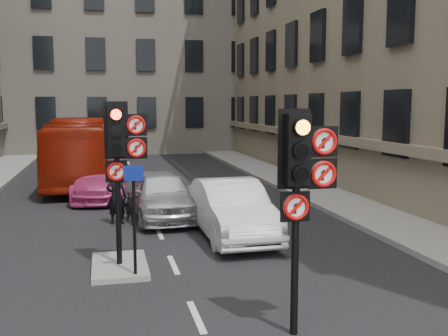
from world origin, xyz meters
name	(u,v)px	position (x,y,z in m)	size (l,w,h in m)	color
pavement_right	(334,196)	(7.20, 12.00, 0.08)	(3.00, 50.00, 0.16)	gray
centre_island	(120,266)	(-1.20, 5.00, 0.06)	(1.20, 2.00, 0.12)	gray
building_far	(118,25)	(0.00, 38.00, 10.00)	(30.00, 14.00, 20.00)	#6C645B
signal_near	(302,173)	(1.49, 0.99, 2.58)	(0.91, 0.40, 3.58)	black
signal_far	(121,148)	(-1.11, 4.99, 2.70)	(0.91, 0.40, 3.58)	black
car_silver	(162,194)	(0.29, 9.96, 0.77)	(1.81, 4.50, 1.53)	#AEB2B6
car_white	(231,209)	(1.89, 7.17, 0.77)	(1.64, 4.70, 1.55)	silver
car_pink	(100,180)	(-1.63, 14.04, 0.70)	(1.96, 4.82, 1.40)	#C93B7E
bus_red	(81,150)	(-2.50, 18.53, 1.50)	(2.51, 10.74, 2.99)	maroon
motorcycle	(130,208)	(-0.72, 9.68, 0.44)	(0.42, 1.47, 0.88)	black
motorcyclist	(116,197)	(-1.13, 9.47, 0.84)	(0.61, 0.40, 1.68)	black
info_sign	(134,204)	(-0.90, 4.18, 1.59)	(0.39, 0.11, 2.28)	black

